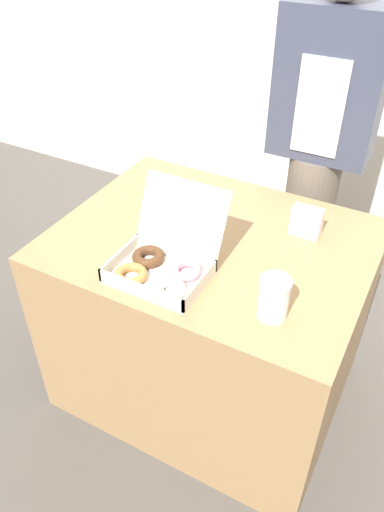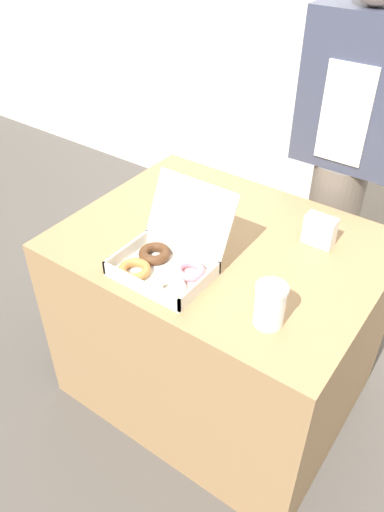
{
  "view_description": "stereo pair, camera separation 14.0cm",
  "coord_description": "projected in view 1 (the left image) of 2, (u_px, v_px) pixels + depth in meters",
  "views": [
    {
      "loc": [
        0.59,
        -1.25,
        1.77
      ],
      "look_at": [
        0.07,
        -0.27,
        0.91
      ],
      "focal_mm": 35.0,
      "sensor_mm": 36.0,
      "label": 1
    },
    {
      "loc": [
        0.71,
        -1.17,
        1.77
      ],
      "look_at": [
        0.07,
        -0.27,
        0.91
      ],
      "focal_mm": 35.0,
      "sensor_mm": 36.0,
      "label": 2
    }
  ],
  "objects": [
    {
      "name": "ground_plane",
      "position": [
        208.0,
        381.0,
        2.18
      ],
      "size": [
        14.0,
        14.0,
        0.0
      ],
      "primitive_type": "plane",
      "color": "#4C4742"
    },
    {
      "name": "table",
      "position": [
        210.0,
        319.0,
        1.94
      ],
      "size": [
        1.07,
        0.83,
        0.77
      ],
      "color": "#99754C",
      "rests_on": "ground_plane"
    },
    {
      "name": "donut_box",
      "position": [
        162.0,
        263.0,
        1.54
      ],
      "size": [
        0.29,
        0.32,
        0.25
      ],
      "color": "silver",
      "rests_on": "table"
    },
    {
      "name": "coffee_cup",
      "position": [
        274.0,
        298.0,
        1.37
      ],
      "size": [
        0.09,
        0.09,
        0.13
      ],
      "color": "white",
      "rests_on": "table"
    },
    {
      "name": "napkin_holder",
      "position": [
        306.0,
        222.0,
        1.69
      ],
      "size": [
        0.1,
        0.05,
        0.1
      ],
      "color": "silver",
      "rests_on": "table"
    },
    {
      "name": "person_customer",
      "position": [
        319.0,
        147.0,
        1.97
      ],
      "size": [
        0.39,
        0.22,
        1.64
      ],
      "color": "#665B51",
      "rests_on": "ground_plane"
    }
  ]
}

